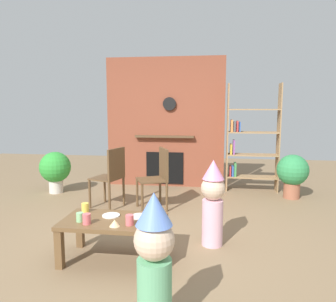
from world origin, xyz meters
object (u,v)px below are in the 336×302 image
object	(u,v)px
bookshelf	(248,142)
potted_plant_short	(55,169)
paper_cup_near_right	(87,219)
child_in_pink	(213,201)
paper_plate_front	(111,215)
potted_plant_tall	(293,172)
paper_cup_center	(80,217)
birthday_cake_slice	(115,223)
paper_cup_far_right	(130,220)
child_with_cone_hat	(154,260)
paper_cup_near_left	(151,220)
coffee_table	(114,226)
dining_chair_left	(111,174)
dining_chair_middle	(158,175)
paper_plate_rear	(140,216)
paper_cup_far_left	(85,208)

from	to	relation	value
bookshelf	potted_plant_short	size ratio (longest dim) A/B	2.63
paper_cup_near_right	child_in_pink	xyz separation A→B (m)	(1.17, 0.64, 0.04)
paper_plate_front	potted_plant_tall	distance (m)	3.34
paper_cup_center	birthday_cake_slice	xyz separation A→B (m)	(0.37, -0.07, -0.01)
bookshelf	paper_cup_far_right	distance (m)	3.36
paper_cup_center	child_with_cone_hat	size ratio (longest dim) A/B	0.09
paper_cup_far_right	child_in_pink	world-z (taller)	child_in_pink
paper_cup_near_left	paper_cup_center	distance (m)	0.69
paper_plate_front	potted_plant_tall	bearing A→B (deg)	46.28
paper_cup_far_right	paper_cup_near_left	bearing A→B (deg)	8.50
coffee_table	paper_cup_near_right	distance (m)	0.29
coffee_table	paper_cup_near_right	xyz separation A→B (m)	(-0.21, -0.16, 0.12)
coffee_table	child_with_cone_hat	world-z (taller)	child_with_cone_hat
paper_cup_center	potted_plant_tall	xyz separation A→B (m)	(2.56, 2.61, -0.03)
paper_cup_near_left	paper_plate_front	xyz separation A→B (m)	(-0.44, 0.19, -0.04)
bookshelf	child_with_cone_hat	size ratio (longest dim) A/B	1.96
bookshelf	child_with_cone_hat	world-z (taller)	bookshelf
child_with_cone_hat	potted_plant_tall	size ratio (longest dim) A/B	1.34
coffee_table	dining_chair_left	distance (m)	1.71
paper_cup_far_right	birthday_cake_slice	world-z (taller)	paper_cup_far_right
paper_cup_far_right	dining_chair_middle	world-z (taller)	dining_chair_middle
dining_chair_left	coffee_table	bearing A→B (deg)	126.91
dining_chair_middle	potted_plant_tall	bearing A→B (deg)	177.45
child_in_pink	dining_chair_left	xyz separation A→B (m)	(-1.49, 1.13, 0.01)
dining_chair_left	dining_chair_middle	size ratio (longest dim) A/B	1.00
child_in_pink	dining_chair_middle	xyz separation A→B (m)	(-0.80, 1.17, 0.01)
coffee_table	potted_plant_short	size ratio (longest dim) A/B	1.38
dining_chair_middle	paper_cup_far_right	bearing A→B (deg)	66.74
paper_cup_near_left	paper_plate_front	bearing A→B (deg)	157.29
paper_cup_center	birthday_cake_slice	distance (m)	0.37
birthday_cake_slice	dining_chair_middle	world-z (taller)	dining_chair_middle
paper_cup_near_right	paper_plate_rear	world-z (taller)	paper_cup_near_right
child_with_cone_hat	bookshelf	bearing A→B (deg)	-45.19
paper_cup_far_left	paper_plate_rear	xyz separation A→B (m)	(0.60, -0.07, -0.04)
paper_cup_center	birthday_cake_slice	bearing A→B (deg)	-11.38
paper_cup_near_right	paper_cup_center	bearing A→B (deg)	148.39
paper_cup_near_left	paper_cup_center	size ratio (longest dim) A/B	1.04
paper_plate_front	child_in_pink	distance (m)	1.09
child_with_cone_hat	dining_chair_left	xyz separation A→B (m)	(-1.12, 2.59, -0.00)
child_in_pink	dining_chair_middle	distance (m)	1.42
paper_cup_center	child_in_pink	xyz separation A→B (m)	(1.26, 0.58, 0.04)
paper_cup_near_right	paper_cup_center	size ratio (longest dim) A/B	1.14
potted_plant_short	paper_plate_rear	bearing A→B (deg)	-47.42
child_with_cone_hat	potted_plant_tall	bearing A→B (deg)	-56.52
birthday_cake_slice	dining_chair_left	size ratio (longest dim) A/B	0.11
paper_cup_far_left	potted_plant_short	world-z (taller)	potted_plant_short
paper_plate_front	paper_plate_rear	world-z (taller)	same
potted_plant_tall	paper_cup_near_right	bearing A→B (deg)	-132.82
paper_cup_near_left	paper_cup_center	bearing A→B (deg)	-179.58
paper_cup_far_left	paper_plate_front	xyz separation A→B (m)	(0.30, -0.08, -0.04)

